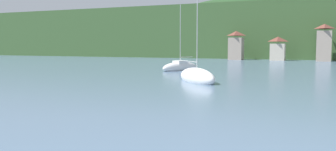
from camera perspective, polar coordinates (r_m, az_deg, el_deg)
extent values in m
cube|color=#38562D|center=(134.73, 18.65, 6.63)|extent=(352.00, 45.68, 17.98)
cube|color=gray|center=(107.94, 10.89, 4.25)|extent=(3.96, 4.03, 6.56)
pyramid|color=brown|center=(107.99, 10.93, 6.67)|extent=(4.15, 4.23, 1.38)
cube|color=#BCB29E|center=(106.06, 17.24, 3.62)|extent=(3.97, 4.18, 4.77)
pyramid|color=brown|center=(106.05, 17.29, 5.61)|extent=(4.17, 4.39, 1.39)
cube|color=gray|center=(105.99, 23.77, 4.36)|extent=(3.75, 5.33, 8.24)
pyramid|color=brown|center=(106.11, 23.87, 7.24)|extent=(3.94, 5.59, 1.31)
ellipsoid|color=white|center=(61.63, 1.98, 1.27)|extent=(5.14, 8.47, 2.08)
cylinder|color=#B7B7BC|center=(61.53, 1.99, 6.58)|extent=(0.10, 0.10, 10.27)
cylinder|color=#ADADB2|center=(62.71, 2.99, 2.98)|extent=(1.28, 3.01, 0.09)
cube|color=silver|center=(61.58, 1.98, 2.11)|extent=(2.33, 2.67, 0.66)
ellipsoid|color=white|center=(42.71, 4.66, -0.30)|extent=(7.39, 7.48, 2.32)
cylinder|color=#B7B7BC|center=(42.57, 4.72, 7.23)|extent=(0.10, 0.10, 9.94)
cylinder|color=#ADADB2|center=(44.16, 3.70, 2.26)|extent=(2.50, 2.54, 0.09)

